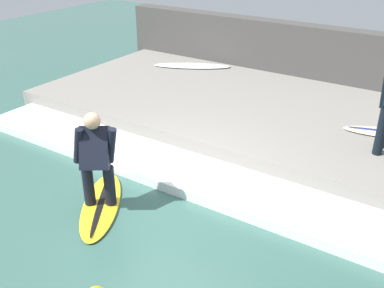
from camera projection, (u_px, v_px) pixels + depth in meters
name	position (u px, v px, depth m)	size (l,w,h in m)	color
ground_plane	(168.00, 201.00, 6.93)	(28.00, 28.00, 0.00)	#386056
concrete_ledge	(265.00, 115.00, 9.46)	(4.40, 10.02, 0.39)	gray
back_wall	(310.00, 59.00, 11.01)	(0.50, 10.52, 1.63)	#474442
wave_foam_crest	(194.00, 176.00, 7.44)	(1.14, 9.52, 0.16)	white
surfboard_riding	(101.00, 205.00, 6.78)	(1.82, 1.46, 0.07)	yellow
surfer_riding	(96.00, 156.00, 6.40)	(0.63, 0.61, 1.47)	black
surfboard_spare	(192.00, 66.00, 11.85)	(1.40, 2.02, 0.06)	white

